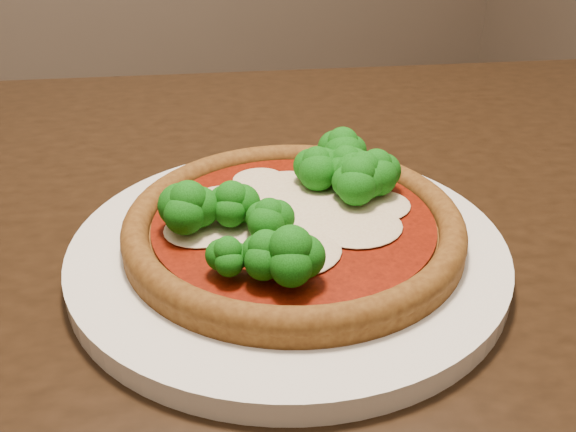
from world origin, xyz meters
name	(u,v)px	position (x,y,z in m)	size (l,w,h in m)	color
dining_table	(262,297)	(-0.03, 0.00, 0.66)	(1.46, 1.17, 0.75)	black
plate	(288,250)	(-0.04, -0.08, 0.76)	(0.33, 0.33, 0.02)	white
pizza	(297,215)	(-0.03, -0.07, 0.79)	(0.26, 0.26, 0.06)	brown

